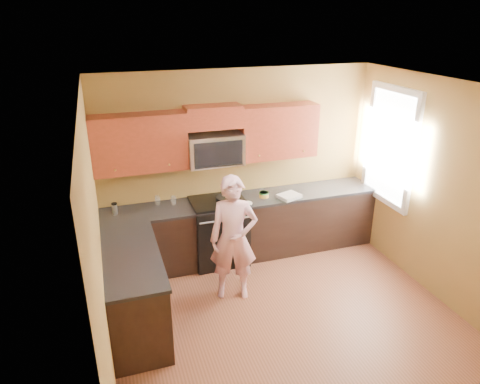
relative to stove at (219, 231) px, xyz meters
name	(u,v)px	position (x,y,z in m)	size (l,w,h in m)	color
floor	(291,325)	(0.40, -1.68, -0.47)	(4.00, 4.00, 0.00)	brown
ceiling	(304,91)	(0.40, -1.68, 2.23)	(4.00, 4.00, 0.00)	white
wall_back	(238,163)	(0.40, 0.32, 0.88)	(4.00, 4.00, 0.00)	olive
wall_front	(428,351)	(0.40, -3.67, 0.88)	(4.00, 4.00, 0.00)	olive
wall_left	(98,251)	(-1.60, -1.68, 0.88)	(4.00, 4.00, 0.00)	olive
wall_right	(451,198)	(2.40, -1.68, 0.88)	(4.00, 4.00, 0.00)	olive
cabinet_back_run	(244,228)	(0.40, 0.02, -0.03)	(4.00, 0.60, 0.88)	black
cabinet_left_run	(134,291)	(-1.30, -1.08, -0.03)	(0.60, 1.60, 0.88)	black
countertop_back	(245,200)	(0.40, 0.01, 0.43)	(4.00, 0.62, 0.04)	black
countertop_left	(131,256)	(-1.29, -1.08, 0.43)	(0.62, 1.60, 0.04)	black
stove	(219,231)	(0.00, 0.00, 0.00)	(0.76, 0.65, 0.95)	black
microwave	(215,164)	(0.00, 0.12, 0.97)	(0.76, 0.40, 0.42)	silver
upper_cab_left	(142,171)	(-0.99, 0.16, 0.97)	(1.22, 0.33, 0.75)	maroon
upper_cab_right	(277,157)	(0.94, 0.16, 0.97)	(1.12, 0.33, 0.75)	maroon
upper_cab_over_mw	(213,117)	(0.00, 0.16, 1.62)	(0.76, 0.33, 0.30)	maroon
window	(390,146)	(2.38, -0.48, 1.17)	(0.06, 1.06, 1.66)	white
woman	(234,239)	(-0.05, -0.88, 0.33)	(0.59, 0.39, 1.62)	pink
frying_pan	(226,201)	(0.10, -0.04, 0.47)	(0.28, 0.48, 0.06)	black
butter_tub	(264,197)	(0.68, -0.02, 0.45)	(0.14, 0.14, 0.10)	#FFBF43
toast_slice	(290,197)	(1.02, -0.16, 0.45)	(0.11, 0.11, 0.01)	#B27F47
napkin_a	(248,203)	(0.37, -0.23, 0.48)	(0.11, 0.12, 0.06)	silver
napkin_b	(264,194)	(0.69, 0.01, 0.48)	(0.12, 0.13, 0.07)	silver
dish_towel	(289,196)	(1.02, -0.15, 0.47)	(0.30, 0.24, 0.05)	white
travel_mug	(115,214)	(-1.39, 0.06, 0.45)	(0.07, 0.07, 0.16)	silver
glass_b	(173,200)	(-0.60, 0.13, 0.51)	(0.07, 0.07, 0.12)	silver
glass_c	(158,200)	(-0.81, 0.21, 0.51)	(0.07, 0.07, 0.12)	silver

